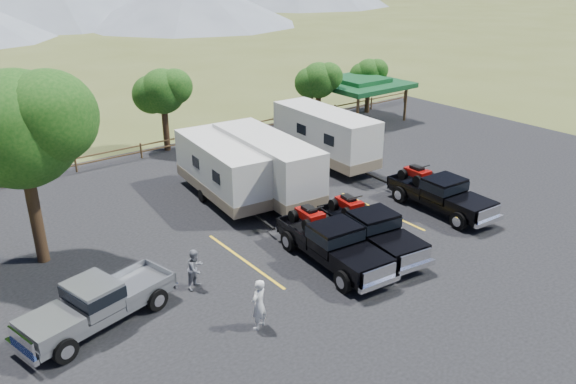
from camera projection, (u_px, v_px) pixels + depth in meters
ground at (417, 255)px, 23.41m from camera, size 320.00×320.00×0.00m
asphalt_lot at (366, 229)px, 25.60m from camera, size 44.00×34.00×0.04m
stall_lines at (351, 221)px, 26.32m from camera, size 12.12×5.50×0.01m
tree_big_nw at (17, 129)px, 20.80m from camera, size 5.54×5.18×7.84m
tree_ne_a at (318, 80)px, 39.56m from camera, size 3.11×2.92×4.76m
tree_ne_b at (368, 73)px, 43.80m from camera, size 2.77×2.59×4.27m
tree_north at (162, 92)px, 34.70m from camera, size 3.46×3.24×5.25m
rail_fence at (224, 132)px, 37.83m from camera, size 36.12×0.12×1.00m
pavilion at (359, 83)px, 42.08m from camera, size 6.20×6.20×3.22m
rig_left at (331, 241)px, 22.46m from camera, size 2.50×6.04×1.97m
rig_center at (369, 228)px, 23.59m from camera, size 2.65×5.98×1.93m
rig_right at (440, 192)px, 27.17m from camera, size 2.30×5.89×1.94m
trailer_left at (222, 170)px, 28.16m from camera, size 2.96×8.69×3.00m
trailer_center at (267, 166)px, 28.42m from camera, size 3.04×9.29×3.21m
trailer_right at (325, 136)px, 33.17m from camera, size 2.73×9.23×3.20m
pickup_silver at (98, 302)px, 18.66m from camera, size 5.76×3.02×1.65m
person_a at (259, 304)px, 18.44m from camera, size 0.77×0.63×1.82m
person_b at (195, 269)px, 20.79m from camera, size 0.94×0.85×1.57m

